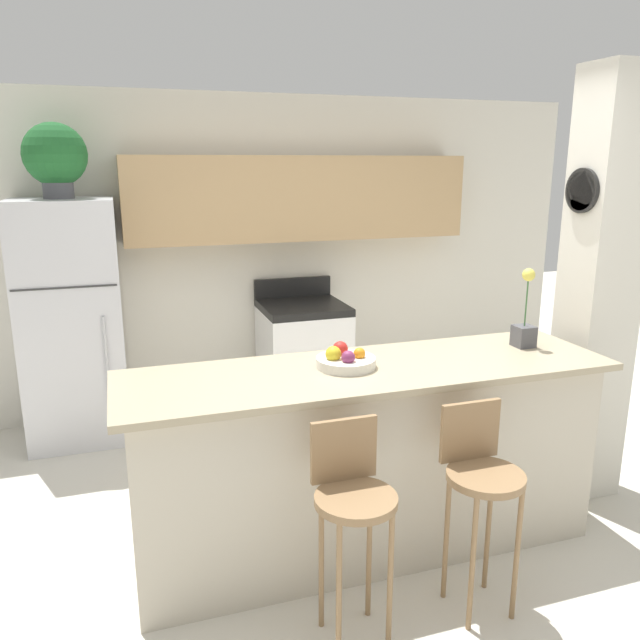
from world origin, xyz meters
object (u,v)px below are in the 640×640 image
at_px(orchid_vase, 525,323).
at_px(refrigerator, 72,323).
at_px(fruit_bowl, 345,360).
at_px(bar_stool_right, 481,478).
at_px(potted_plant_on_fridge, 55,157).
at_px(stove_range, 303,357).
at_px(bar_stool_left, 353,501).

bearing_deg(orchid_vase, refrigerator, 142.48).
bearing_deg(orchid_vase, fruit_bowl, -178.50).
height_order(bar_stool_right, potted_plant_on_fridge, potted_plant_on_fridge).
xyz_separation_m(refrigerator, potted_plant_on_fridge, (-0.00, 0.00, 1.17)).
distance_m(stove_range, fruit_bowl, 2.04).
relative_size(bar_stool_left, orchid_vase, 2.20).
distance_m(bar_stool_right, orchid_vase, 1.04).
bearing_deg(fruit_bowl, orchid_vase, 1.50).
relative_size(stove_range, bar_stool_right, 1.11).
bearing_deg(potted_plant_on_fridge, stove_range, -0.21).
height_order(refrigerator, bar_stool_right, refrigerator).
bearing_deg(refrigerator, potted_plant_on_fridge, 119.96).
relative_size(stove_range, potted_plant_on_fridge, 2.11).
relative_size(refrigerator, potted_plant_on_fridge, 3.49).
bearing_deg(bar_stool_left, fruit_bowl, 72.75).
distance_m(potted_plant_on_fridge, fruit_bowl, 2.57).
height_order(bar_stool_left, bar_stool_right, same).
bearing_deg(bar_stool_left, potted_plant_on_fridge, 115.45).
bearing_deg(bar_stool_right, refrigerator, 125.74).
bearing_deg(bar_stool_right, bar_stool_left, 180.00).
bearing_deg(potted_plant_on_fridge, bar_stool_left, -64.55).
height_order(stove_range, fruit_bowl, fruit_bowl).
bearing_deg(bar_stool_left, stove_range, 77.88).
bearing_deg(potted_plant_on_fridge, bar_stool_right, -54.27).
height_order(bar_stool_left, orchid_vase, orchid_vase).
xyz_separation_m(orchid_vase, fruit_bowl, (-1.07, -0.03, -0.09)).
xyz_separation_m(refrigerator, bar_stool_right, (1.82, -2.53, -0.24)).
height_order(refrigerator, stove_range, refrigerator).
bearing_deg(orchid_vase, bar_stool_right, -135.39).
xyz_separation_m(bar_stool_right, potted_plant_on_fridge, (-1.82, 2.53, 1.41)).
distance_m(stove_range, bar_stool_left, 2.59).
height_order(stove_range, bar_stool_left, stove_range).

